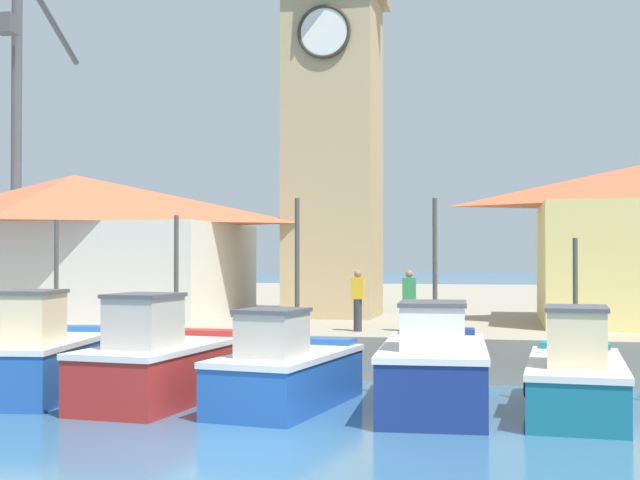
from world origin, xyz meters
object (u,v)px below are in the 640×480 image
object	(u,v)px
fishing_boat_center	(434,370)
dock_worker_near_tower	(409,299)
fishing_boat_mid_left	(286,372)
fishing_boat_left_outer	(44,359)
fishing_boat_left_inner	(161,364)
clock_tower	(333,106)
warehouse_left	(73,244)
fishing_boat_mid_right	(576,377)
dock_worker_along_quay	(358,299)
port_crane_far	(19,168)

from	to	relation	value
fishing_boat_center	dock_worker_near_tower	size ratio (longest dim) A/B	3.29
fishing_boat_mid_left	fishing_boat_left_outer	bearing A→B (deg)	176.01
fishing_boat_left_inner	fishing_boat_center	world-z (taller)	fishing_boat_center
clock_tower	fishing_boat_left_outer	bearing A→B (deg)	-112.60
clock_tower	warehouse_left	world-z (taller)	clock_tower
fishing_boat_mid_right	dock_worker_near_tower	xyz separation A→B (m)	(-3.82, 5.28, 1.22)
fishing_boat_left_inner	clock_tower	distance (m)	13.14
fishing_boat_mid_left	dock_worker_near_tower	bearing A→B (deg)	71.86
fishing_boat_left_outer	dock_worker_near_tower	distance (m)	9.28
dock_worker_along_quay	warehouse_left	bearing A→B (deg)	158.32
warehouse_left	port_crane_far	xyz separation A→B (m)	(-11.45, 16.03, 4.26)
fishing_boat_mid_left	fishing_boat_left_inner	bearing A→B (deg)	177.31
fishing_boat_left_inner	fishing_boat_center	bearing A→B (deg)	3.21
clock_tower	port_crane_far	distance (m)	24.79
fishing_boat_mid_left	dock_worker_along_quay	xyz separation A→B (m)	(0.55, 5.60, 1.22)
fishing_boat_left_outer	port_crane_far	bearing A→B (deg)	121.57
port_crane_far	warehouse_left	bearing A→B (deg)	-54.47
fishing_boat_mid_left	dock_worker_near_tower	distance (m)	6.21
fishing_boat_center	dock_worker_near_tower	distance (m)	5.56
fishing_boat_center	clock_tower	size ratio (longest dim) A/B	0.36
clock_tower	port_crane_far	bearing A→B (deg)	143.69
dock_worker_near_tower	clock_tower	bearing A→B (deg)	120.14
fishing_boat_left_outer	dock_worker_near_tower	world-z (taller)	fishing_boat_left_outer
fishing_boat_left_inner	dock_worker_near_tower	bearing A→B (deg)	50.68
warehouse_left	fishing_boat_mid_left	bearing A→B (deg)	-44.98
clock_tower	warehouse_left	size ratio (longest dim) A/B	1.32
port_crane_far	dock_worker_near_tower	size ratio (longest dim) A/B	11.02
fishing_boat_mid_left	warehouse_left	xyz separation A→B (m)	(-9.68, 9.67, 2.76)
warehouse_left	port_crane_far	distance (m)	20.15
fishing_boat_left_outer	fishing_boat_mid_left	bearing A→B (deg)	-3.99
fishing_boat_left_outer	fishing_boat_left_inner	distance (m)	2.85
fishing_boat_left_outer	dock_worker_along_quay	world-z (taller)	fishing_boat_left_outer
warehouse_left	dock_worker_near_tower	distance (m)	12.30
fishing_boat_center	fishing_boat_mid_right	bearing A→B (deg)	1.16
fishing_boat_left_outer	fishing_boat_mid_left	world-z (taller)	fishing_boat_mid_left
fishing_boat_center	clock_tower	bearing A→B (deg)	111.22
fishing_boat_mid_left	clock_tower	size ratio (longest dim) A/B	0.31
fishing_boat_left_inner	dock_worker_near_tower	distance (m)	7.40
warehouse_left	dock_worker_along_quay	size ratio (longest dim) A/B	6.85
fishing_boat_center	warehouse_left	size ratio (longest dim) A/B	0.48
port_crane_far	dock_worker_near_tower	distance (m)	30.98
fishing_boat_mid_right	dock_worker_along_quay	size ratio (longest dim) A/B	3.21
port_crane_far	fishing_boat_mid_left	bearing A→B (deg)	-50.58
fishing_boat_center	fishing_boat_left_inner	bearing A→B (deg)	-176.79
fishing_boat_center	fishing_boat_left_outer	bearing A→B (deg)	-179.60
warehouse_left	dock_worker_along_quay	distance (m)	11.12
fishing_boat_mid_right	fishing_boat_left_inner	bearing A→B (deg)	-177.46
clock_tower	fishing_boat_mid_left	bearing A→B (deg)	-84.07
fishing_boat_left_outer	dock_worker_along_quay	size ratio (longest dim) A/B	3.01
fishing_boat_mid_right	dock_worker_near_tower	bearing A→B (deg)	125.87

